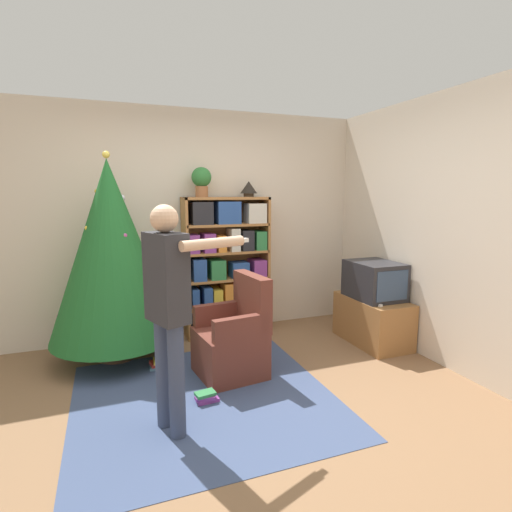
% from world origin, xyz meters
% --- Properties ---
extents(ground_plane, '(14.00, 14.00, 0.00)m').
position_xyz_m(ground_plane, '(0.00, 0.00, 0.00)').
color(ground_plane, '#846042').
extents(wall_back, '(8.00, 0.10, 2.60)m').
position_xyz_m(wall_back, '(0.00, 1.89, 1.30)').
color(wall_back, beige).
rests_on(wall_back, ground_plane).
extents(wall_right, '(0.10, 8.00, 2.60)m').
position_xyz_m(wall_right, '(2.10, 0.00, 1.30)').
color(wall_right, beige).
rests_on(wall_right, ground_plane).
extents(area_rug, '(2.04, 2.00, 0.01)m').
position_xyz_m(area_rug, '(-0.26, 0.22, 0.00)').
color(area_rug, '#3D4C70').
rests_on(area_rug, ground_plane).
extents(bookshelf, '(0.99, 0.31, 1.61)m').
position_xyz_m(bookshelf, '(0.37, 1.65, 0.80)').
color(bookshelf, '#A8703D').
rests_on(bookshelf, ground_plane).
extents(tv_stand, '(0.48, 0.87, 0.51)m').
position_xyz_m(tv_stand, '(1.79, 0.78, 0.26)').
color(tv_stand, '#996638').
rests_on(tv_stand, ground_plane).
extents(television, '(0.47, 0.60, 0.40)m').
position_xyz_m(television, '(1.79, 0.78, 0.71)').
color(television, '#28282D').
rests_on(television, tv_stand).
extents(game_remote, '(0.04, 0.12, 0.02)m').
position_xyz_m(game_remote, '(1.64, 0.52, 0.52)').
color(game_remote, white).
rests_on(game_remote, tv_stand).
extents(christmas_tree, '(1.23, 1.23, 2.05)m').
position_xyz_m(christmas_tree, '(-0.90, 1.33, 1.10)').
color(christmas_tree, '#4C3323').
rests_on(christmas_tree, ground_plane).
extents(armchair, '(0.63, 0.63, 0.92)m').
position_xyz_m(armchair, '(0.10, 0.57, 0.32)').
color(armchair, brown).
rests_on(armchair, ground_plane).
extents(standing_person, '(0.72, 0.44, 1.58)m').
position_xyz_m(standing_person, '(-0.57, -0.13, 0.94)').
color(standing_person, '#38425B').
rests_on(standing_person, ground_plane).
extents(potted_plant, '(0.22, 0.22, 0.33)m').
position_xyz_m(potted_plant, '(0.09, 1.66, 1.80)').
color(potted_plant, '#935B38').
rests_on(potted_plant, bookshelf).
extents(table_lamp, '(0.20, 0.20, 0.18)m').
position_xyz_m(table_lamp, '(0.64, 1.66, 1.71)').
color(table_lamp, '#473828').
rests_on(table_lamp, bookshelf).
extents(book_pile_near_tree, '(0.23, 0.18, 0.09)m').
position_xyz_m(book_pile_near_tree, '(-0.51, 0.94, 0.04)').
color(book_pile_near_tree, '#5B899E').
rests_on(book_pile_near_tree, ground_plane).
extents(book_pile_by_chair, '(0.19, 0.15, 0.08)m').
position_xyz_m(book_pile_by_chair, '(-0.26, 0.17, 0.04)').
color(book_pile_by_chair, '#843889').
rests_on(book_pile_by_chair, ground_plane).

